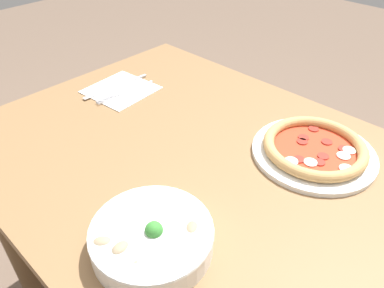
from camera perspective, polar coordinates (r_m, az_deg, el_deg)
dining_table at (r=0.93m, az=3.92°, el=-8.52°), size 1.27×0.85×0.73m
pizza at (r=0.94m, az=18.15°, el=-0.76°), size 0.29×0.29×0.04m
bowl at (r=0.69m, az=-6.14°, el=-13.86°), size 0.22×0.22×0.07m
napkin at (r=1.19m, az=-10.77°, el=8.11°), size 0.20×0.20×0.00m
fork at (r=1.17m, az=-9.88°, el=7.89°), size 0.02×0.20×0.00m
knife at (r=1.21m, az=-11.06°, el=8.77°), size 0.02×0.23×0.01m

